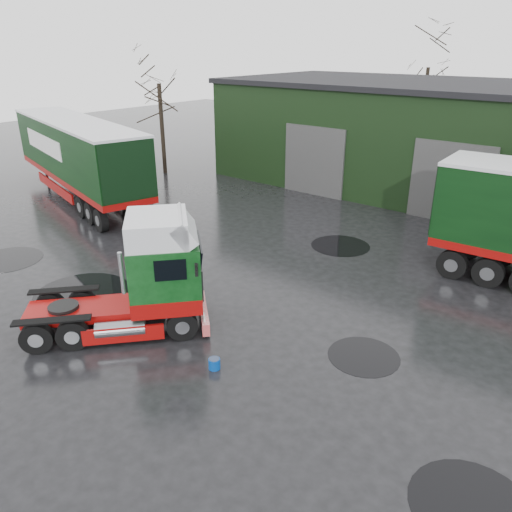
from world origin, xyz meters
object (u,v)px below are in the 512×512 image
Objects in this scene: warehouse at (490,142)px; trailer_left at (79,160)px; tree_back_a at (425,93)px; tree_left at (161,110)px; wash_bucket at (214,364)px; hero_tractor at (109,275)px.

warehouse reaches higher than trailer_left.
tree_back_a is (10.00, 25.20, 2.50)m from trailer_left.
tree_back_a is at bearing 58.57° from tree_left.
tree_left is at bearing -121.43° from tree_back_a.
wash_bucket is 0.04× the size of tree_left.
trailer_left is (-13.55, 7.80, 0.38)m from hero_tractor.
trailer_left is at bearing -139.83° from warehouse.
warehouse is at bearing -51.34° from tree_back_a.
tree_back_a reaches higher than wash_bucket.
hero_tractor is (-4.45, -23.00, -1.28)m from warehouse.
trailer_left is 27.22m from tree_back_a.
hero_tractor is at bearing -83.87° from tree_back_a.
trailer_left is 19.07m from wash_bucket.
trailer_left is 1.71× the size of tree_left.
hero_tractor reaches higher than wash_bucket.
tree_left is (-14.55, 15.00, 2.38)m from hero_tractor.
hero_tractor is 18.29× the size of wash_bucket.
hero_tractor is 0.42× the size of trailer_left.
warehouse is 3.41× the size of tree_back_a.
wash_bucket is (17.47, -7.36, -2.10)m from trailer_left.
wash_bucket is 23.87m from tree_left.
wash_bucket is (-0.53, -22.56, -3.00)m from warehouse.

